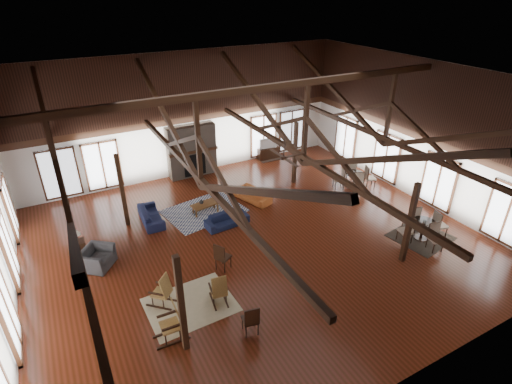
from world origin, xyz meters
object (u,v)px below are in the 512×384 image
sofa_navy_front (227,220)px  tv_console (268,153)px  sofa_orange (253,195)px  cafe_table_far (355,178)px  coffee_table (205,205)px  armchair (97,258)px  cafe_table_near (423,227)px  sofa_navy_left (151,215)px

sofa_navy_front → tv_console: size_ratio=1.43×
sofa_orange → cafe_table_far: size_ratio=0.88×
sofa_navy_front → cafe_table_far: (6.69, 0.15, 0.27)m
coffee_table → armchair: (-4.62, -1.60, -0.04)m
cafe_table_near → tv_console: bearing=97.4°
sofa_orange → sofa_navy_front: bearing=-73.0°
sofa_navy_left → cafe_table_far: bearing=-97.3°
coffee_table → armchair: 4.89m
coffee_table → cafe_table_far: cafe_table_far is taller
coffee_table → armchair: size_ratio=1.16×
armchair → cafe_table_far: 11.72m
cafe_table_far → tv_console: cafe_table_far is taller
cafe_table_near → cafe_table_far: 4.56m
armchair → cafe_table_near: size_ratio=0.52×
sofa_navy_front → cafe_table_near: (6.15, -4.38, 0.27)m
cafe_table_near → coffee_table: bearing=138.9°
sofa_orange → tv_console: (3.01, 3.87, 0.04)m
tv_console → cafe_table_near: bearing=-82.6°
coffee_table → tv_console: size_ratio=1.00×
sofa_navy_front → sofa_orange: bearing=31.8°
sofa_orange → coffee_table: 2.29m
sofa_navy_front → cafe_table_near: size_ratio=0.85×
cafe_table_near → cafe_table_far: bearing=83.1°
sofa_navy_front → tv_console: bearing=43.0°
sofa_navy_left → cafe_table_far: 9.44m
cafe_table_far → cafe_table_near: bearing=-96.9°
armchair → cafe_table_near: (11.17, -4.11, 0.18)m
sofa_orange → sofa_navy_left: bearing=-113.6°
cafe_table_near → cafe_table_far: (0.54, 4.53, 0.00)m
sofa_orange → cafe_table_far: 4.96m
sofa_navy_left → sofa_orange: (4.49, -0.39, -0.02)m
sofa_navy_left → tv_console: bearing=-62.7°
tv_console → sofa_navy_front: bearing=-133.1°
coffee_table → cafe_table_far: size_ratio=0.60×
coffee_table → cafe_table_far: 7.19m
armchair → cafe_table_near: cafe_table_near is taller
sofa_navy_left → armchair: 3.15m
sofa_navy_front → cafe_table_near: cafe_table_near is taller
sofa_navy_left → tv_console: 8.27m
armchair → sofa_navy_left: bearing=-10.6°
tv_console → cafe_table_far: bearing=-70.6°
sofa_navy_front → sofa_orange: 2.32m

